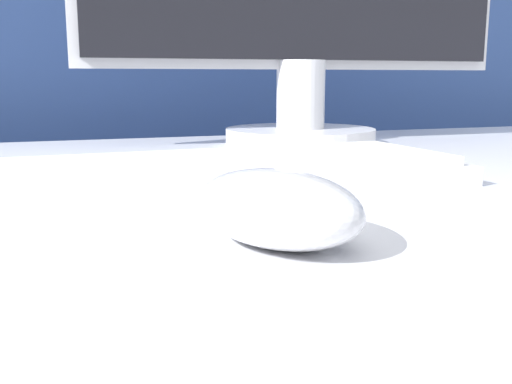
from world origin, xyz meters
The scene contains 3 objects.
partition_panel centered at (0.00, 0.55, 0.74)m, with size 5.00×0.03×1.49m.
computer_mouse_near centered at (-0.08, -0.16, 0.75)m, with size 0.10×0.13×0.04m.
keyboard centered at (-0.07, 0.00, 0.74)m, with size 0.42×0.17×0.02m.
Camera 1 is at (-0.18, -0.45, 0.81)m, focal length 42.00 mm.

